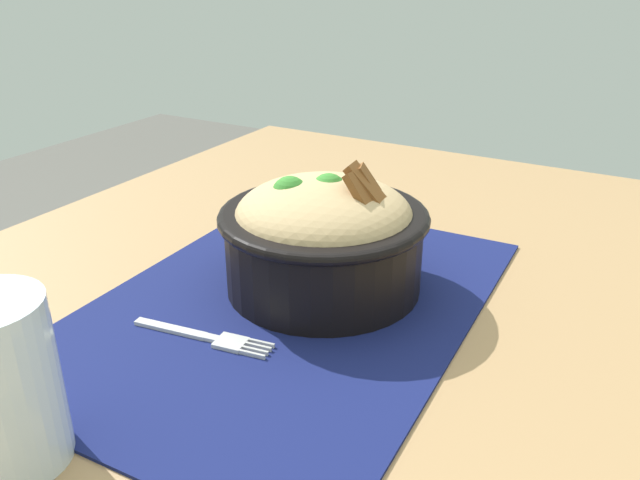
% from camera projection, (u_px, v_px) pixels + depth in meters
% --- Properties ---
extents(table, '(1.12, 0.83, 0.77)m').
position_uv_depth(table, '(308.00, 377.00, 0.66)').
color(table, '#99754C').
rests_on(table, ground_plane).
extents(placemat, '(0.49, 0.35, 0.00)m').
position_uv_depth(placemat, '(286.00, 305.00, 0.62)').
color(placemat, '#11194C').
rests_on(placemat, table).
extents(bowl, '(0.24, 0.24, 0.13)m').
position_uv_depth(bowl, '(320.00, 232.00, 0.63)').
color(bowl, black).
rests_on(bowl, placemat).
extents(fork, '(0.03, 0.13, 0.00)m').
position_uv_depth(fork, '(208.00, 337.00, 0.56)').
color(fork, '#B5B5B5').
rests_on(fork, placemat).
extents(drinking_glass, '(0.08, 0.08, 0.12)m').
position_uv_depth(drinking_glass, '(1.00, 395.00, 0.41)').
color(drinking_glass, silver).
rests_on(drinking_glass, table).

